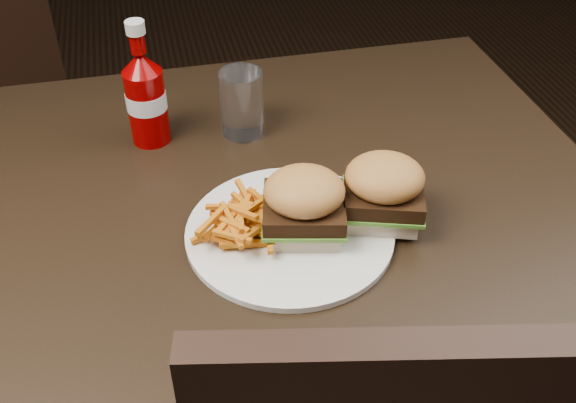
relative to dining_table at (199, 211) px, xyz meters
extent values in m
cube|color=black|center=(0.00, 0.00, 0.00)|extent=(1.20, 0.80, 0.04)
cylinder|color=white|center=(0.11, -0.10, 0.03)|extent=(0.28, 0.28, 0.01)
cube|color=beige|center=(0.13, -0.11, 0.04)|extent=(0.11, 0.11, 0.02)
cube|color=beige|center=(0.24, -0.10, 0.04)|extent=(0.12, 0.11, 0.02)
cylinder|color=#820001|center=(-0.05, 0.17, 0.08)|extent=(0.07, 0.07, 0.12)
cylinder|color=white|center=(0.09, 0.16, 0.08)|extent=(0.08, 0.08, 0.11)
camera|label=1|loc=(-0.04, -0.75, 0.62)|focal=42.00mm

